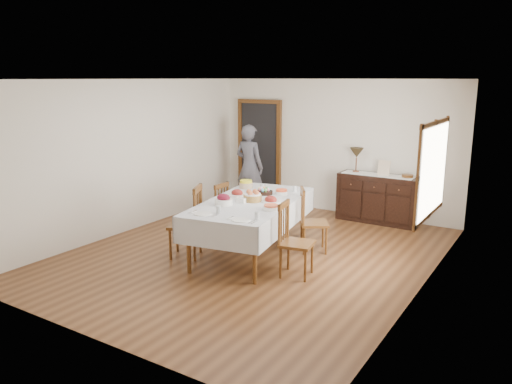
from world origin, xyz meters
The scene contains 26 objects.
ground centered at (0.00, 0.00, 0.00)m, with size 6.00×6.00×0.00m, color brown.
room_shell centered at (-0.15, 0.42, 1.64)m, with size 5.02×6.02×2.65m.
dining_table centered at (-0.02, 0.00, 0.74)m, with size 1.62×2.60×0.83m.
chair_left_near centered at (-0.75, -0.58, 0.55)m, with size 0.60×0.60×1.08m.
chair_left_far centered at (-0.98, 0.40, 0.47)m, with size 0.39×0.39×0.93m.
chair_right_near centered at (0.91, -0.41, 0.51)m, with size 0.49×0.49×1.01m.
chair_right_far centered at (0.68, 0.60, 0.50)m, with size 0.57×0.57×0.99m.
sideboard centered at (1.03, 2.72, 0.44)m, with size 1.48×0.54×0.89m.
person centered at (-1.54, 2.30, 0.91)m, with size 0.57×0.37×1.83m, color #545461.
bread_basket centered at (0.00, 0.00, 0.90)m, with size 0.27×0.27×0.17m.
egg_basket centered at (-0.08, 0.48, 0.87)m, with size 0.27×0.27×0.11m.
ham_platter_a centered at (-0.40, 0.19, 0.86)m, with size 0.33×0.33×0.11m.
ham_platter_b centered at (0.26, 0.10, 0.86)m, with size 0.29×0.29×0.11m.
beet_bowl centered at (-0.23, -0.41, 0.90)m, with size 0.26×0.26×0.16m.
carrot_bowl centered at (0.16, 0.59, 0.87)m, with size 0.20×0.20×0.08m.
pineapple_bowl centered at (-0.57, 0.70, 0.90)m, with size 0.22×0.22×0.13m.
casserole_dish centered at (0.50, -0.29, 0.87)m, with size 0.24×0.24×0.07m.
butter_dish centered at (-0.09, -0.16, 0.87)m, with size 0.15×0.11×0.07m.
setting_left centered at (-0.13, -0.92, 0.85)m, with size 0.44×0.31×0.10m.
setting_right centered at (0.48, -0.90, 0.85)m, with size 0.44×0.31×0.10m.
glass_far_a centered at (-0.29, 0.75, 0.88)m, with size 0.07×0.07×0.09m.
glass_far_b centered at (0.25, 0.88, 0.88)m, with size 0.07×0.07×0.09m.
runner centered at (1.00, 2.70, 0.89)m, with size 1.30×0.35×0.01m.
table_lamp centered at (0.55, 2.75, 1.24)m, with size 0.26×0.26×0.46m.
picture_frame centered at (1.11, 2.69, 1.03)m, with size 0.22×0.08×0.28m.
deco_bowl centered at (1.53, 2.72, 0.92)m, with size 0.20×0.20×0.06m.
Camera 1 is at (3.87, -6.06, 2.62)m, focal length 35.00 mm.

